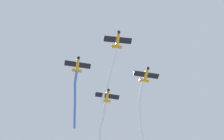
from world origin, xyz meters
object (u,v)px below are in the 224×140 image
object	(u,v)px
airplane_lead	(118,40)
airplane_right_wing	(78,64)
airplane_left_wing	(146,75)
airplane_slot	(107,96)

from	to	relation	value
airplane_lead	airplane_right_wing	distance (m)	11.88
airplane_left_wing	airplane_right_wing	world-z (taller)	airplane_right_wing
airplane_right_wing	airplane_left_wing	bearing A→B (deg)	88.48
airplane_left_wing	airplane_slot	size ratio (longest dim) A/B	1.00
airplane_lead	airplane_left_wing	size ratio (longest dim) A/B	1.01
airplane_left_wing	airplane_slot	world-z (taller)	airplane_slot
airplane_lead	airplane_left_wing	world-z (taller)	airplane_lead
airplane_right_wing	airplane_slot	world-z (taller)	airplane_right_wing
airplane_left_wing	airplane_slot	bearing A→B (deg)	-136.42
airplane_lead	airplane_slot	xyz separation A→B (m)	(15.71, 5.95, -0.20)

